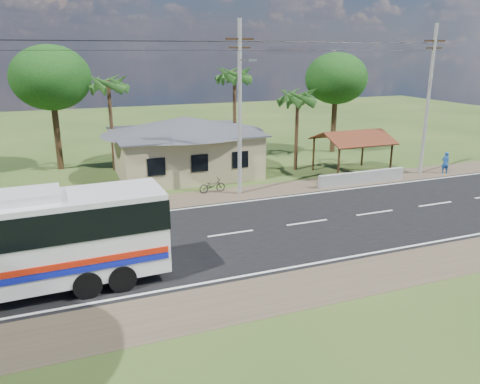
% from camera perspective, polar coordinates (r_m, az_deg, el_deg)
% --- Properties ---
extents(ground, '(120.00, 120.00, 0.00)m').
position_cam_1_polar(ground, '(24.42, -1.15, -5.11)').
color(ground, '#2A4518').
rests_on(ground, ground).
extents(road, '(120.00, 16.00, 0.03)m').
position_cam_1_polar(road, '(24.41, -1.15, -5.09)').
color(road, black).
rests_on(road, ground).
extents(house, '(12.40, 10.00, 5.00)m').
position_cam_1_polar(house, '(35.97, -6.78, 6.36)').
color(house, tan).
rests_on(house, ground).
extents(waiting_shed, '(5.20, 4.48, 3.35)m').
position_cam_1_polar(waiting_shed, '(36.83, 13.58, 6.39)').
color(waiting_shed, '#332412').
rests_on(waiting_shed, ground).
extents(concrete_barrier, '(7.00, 0.30, 0.90)m').
position_cam_1_polar(concrete_barrier, '(34.44, 14.64, 1.71)').
color(concrete_barrier, '#9E9E99').
rests_on(concrete_barrier, ground).
extents(utility_poles, '(32.80, 2.22, 11.00)m').
position_cam_1_polar(utility_poles, '(29.84, -0.64, 10.39)').
color(utility_poles, '#9E9E99').
rests_on(utility_poles, ground).
extents(palm_near, '(2.80, 2.80, 6.70)m').
position_cam_1_polar(palm_near, '(36.74, 7.06, 11.40)').
color(palm_near, '#47301E').
rests_on(palm_near, ground).
extents(palm_mid, '(2.80, 2.80, 8.20)m').
position_cam_1_polar(palm_mid, '(39.30, -0.68, 14.00)').
color(palm_mid, '#47301E').
rests_on(palm_mid, ground).
extents(palm_far, '(2.80, 2.80, 7.70)m').
position_cam_1_polar(palm_far, '(37.56, -15.78, 12.51)').
color(palm_far, '#47301E').
rests_on(palm_far, ground).
extents(tree_behind_house, '(6.00, 6.00, 9.61)m').
position_cam_1_polar(tree_behind_house, '(39.35, -22.07, 12.74)').
color(tree_behind_house, '#47301E').
rests_on(tree_behind_house, ground).
extents(tree_behind_shed, '(5.60, 5.60, 9.02)m').
position_cam_1_polar(tree_behind_shed, '(44.24, 11.66, 13.37)').
color(tree_behind_shed, '#47301E').
rests_on(tree_behind_shed, ground).
extents(motorcycle, '(1.85, 0.73, 0.95)m').
position_cam_1_polar(motorcycle, '(31.32, -3.41, 0.79)').
color(motorcycle, black).
rests_on(motorcycle, ground).
extents(person, '(0.70, 0.54, 1.70)m').
position_cam_1_polar(person, '(39.39, 23.74, 3.30)').
color(person, '#1C4D9A').
rests_on(person, ground).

